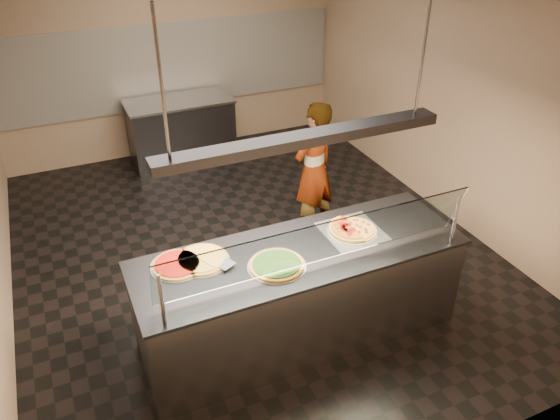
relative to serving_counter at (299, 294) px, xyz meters
name	(u,v)px	position (x,y,z in m)	size (l,w,h in m)	color
ground	(251,250)	(0.09, 1.42, -0.48)	(5.00, 6.00, 0.02)	black
wall_back	(170,51)	(0.09, 4.43, 1.03)	(5.00, 0.02, 3.00)	#9B8164
wall_front	(440,316)	(0.09, -1.59, 1.03)	(5.00, 0.02, 3.00)	#9B8164
wall_right	(450,91)	(2.60, 1.42, 1.03)	(0.02, 6.00, 3.00)	#9B8164
tile_band	(172,65)	(0.09, 4.40, 0.83)	(4.90, 0.02, 1.20)	silver
serving_counter	(299,294)	(0.00, 0.00, 0.00)	(2.84, 0.94, 0.93)	#B7B7BC
sneeze_guard	(321,243)	(0.00, -0.34, 0.76)	(2.60, 0.18, 0.54)	#B7B7BC
perforated_tray	(352,231)	(0.55, 0.08, 0.47)	(0.51, 0.51, 0.01)	silver
half_pizza_pepperoni	(342,230)	(0.45, 0.08, 0.50)	(0.23, 0.42, 0.05)	olive
half_pizza_sausage	(362,226)	(0.65, 0.08, 0.49)	(0.21, 0.42, 0.04)	olive
pizza_spinach	(277,265)	(-0.27, -0.11, 0.48)	(0.48, 0.48, 0.03)	silver
pizza_cheese	(201,259)	(-0.80, 0.21, 0.48)	(0.46, 0.46, 0.03)	silver
pizza_tomato	(177,264)	(-0.99, 0.22, 0.48)	(0.44, 0.44, 0.03)	silver
pizza_spatula	(215,263)	(-0.72, 0.09, 0.49)	(0.25, 0.21, 0.02)	#B7B7BC
prep_table	(181,131)	(0.02, 3.97, 0.00)	(1.49, 0.74, 0.93)	#2F2F33
worker	(314,170)	(0.90, 1.50, 0.33)	(0.58, 0.38, 1.60)	#3F3945
heat_lamp_housing	(303,139)	(0.00, 0.00, 1.48)	(2.30, 0.18, 0.08)	#2F2F33
lamp_rod_left	(162,86)	(-1.00, 0.00, 2.03)	(0.02, 0.02, 1.01)	#B7B7BC
lamp_rod_right	(424,50)	(1.00, 0.00, 2.03)	(0.02, 0.02, 1.01)	#B7B7BC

